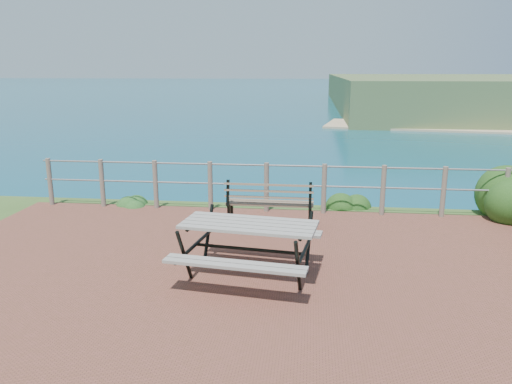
{
  "coord_description": "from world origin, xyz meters",
  "views": [
    {
      "loc": [
        0.88,
        -6.38,
        2.83
      ],
      "look_at": [
        -0.06,
        2.0,
        0.75
      ],
      "focal_mm": 35.0,
      "sensor_mm": 36.0,
      "label": 1
    }
  ],
  "objects": [
    {
      "name": "ground",
      "position": [
        0.0,
        0.0,
        0.0
      ],
      "size": [
        10.0,
        7.0,
        0.12
      ],
      "primitive_type": "cube",
      "color": "brown",
      "rests_on": "ground"
    },
    {
      "name": "shrub_lip_east",
      "position": [
        1.77,
        4.04,
        0.0
      ],
      "size": [
        0.78,
        0.78,
        0.53
      ],
      "primitive_type": "ellipsoid",
      "color": "#184214",
      "rests_on": "ground"
    },
    {
      "name": "safety_railing",
      "position": [
        0.0,
        3.35,
        0.57
      ],
      "size": [
        9.4,
        0.1,
        1.0
      ],
      "color": "#6B5B4C",
      "rests_on": "ground"
    },
    {
      "name": "ocean",
      "position": [
        0.0,
        200.0,
        0.0
      ],
      "size": [
        1200.0,
        1200.0,
        0.0
      ],
      "primitive_type": "plane",
      "color": "#136C74",
      "rests_on": "ground"
    },
    {
      "name": "park_bench",
      "position": [
        0.15,
        2.38,
        0.59
      ],
      "size": [
        1.6,
        0.43,
        0.9
      ],
      "rotation": [
        0.0,
        0.0,
        -0.02
      ],
      "color": "brown",
      "rests_on": "ground"
    },
    {
      "name": "shrub_lip_west",
      "position": [
        -2.94,
        3.6,
        0.0
      ],
      "size": [
        0.66,
        0.66,
        0.36
      ],
      "primitive_type": "ellipsoid",
      "color": "#244A1C",
      "rests_on": "ground"
    },
    {
      "name": "picnic_table",
      "position": [
        0.06,
        0.06,
        0.49
      ],
      "size": [
        1.92,
        1.58,
        0.77
      ],
      "rotation": [
        0.0,
        0.0,
        -0.14
      ],
      "color": "gray",
      "rests_on": "ground"
    }
  ]
}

